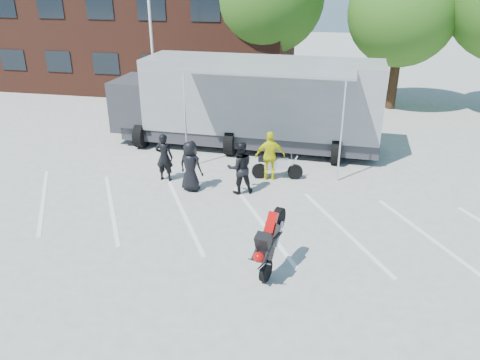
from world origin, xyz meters
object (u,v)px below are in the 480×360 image
(flagpole, at_px, (155,14))
(transporter_truck, at_px, (249,147))
(spectator_leather_b, at_px, (164,157))
(parked_motorcycle, at_px, (277,178))
(spectator_leather_a, at_px, (191,166))
(spectator_hivis, at_px, (270,156))
(tree_mid, at_px, (403,12))
(stunt_bike_rider, at_px, (275,268))
(spectator_leather_c, at_px, (240,168))

(flagpole, xyz_separation_m, transporter_truck, (4.87, -2.63, -5.05))
(spectator_leather_b, bearing_deg, parked_motorcycle, -164.66)
(spectator_leather_a, distance_m, spectator_hivis, 2.85)
(flagpole, bearing_deg, tree_mid, 23.97)
(flagpole, distance_m, tree_mid, 12.31)
(spectator_leather_b, bearing_deg, transporter_truck, -117.37)
(stunt_bike_rider, bearing_deg, transporter_truck, 118.76)
(transporter_truck, xyz_separation_m, stunt_bike_rider, (2.29, -8.63, 0.00))
(spectator_leather_b, height_order, spectator_leather_c, spectator_leather_c)
(spectator_leather_b, relative_size, spectator_leather_c, 0.97)
(transporter_truck, distance_m, spectator_hivis, 3.60)
(spectator_leather_c, distance_m, spectator_hivis, 1.53)
(tree_mid, xyz_separation_m, transporter_truck, (-6.38, -7.63, -4.94))
(tree_mid, distance_m, spectator_leather_a, 14.93)
(tree_mid, height_order, spectator_hivis, tree_mid)
(flagpole, relative_size, spectator_hivis, 4.50)
(spectator_leather_c, bearing_deg, parked_motorcycle, -151.21)
(transporter_truck, relative_size, spectator_leather_c, 6.45)
(tree_mid, height_order, spectator_leather_a, tree_mid)
(spectator_leather_a, distance_m, spectator_leather_c, 1.67)
(flagpole, distance_m, spectator_leather_a, 9.18)
(spectator_leather_a, bearing_deg, stunt_bike_rider, 146.83)
(flagpole, height_order, spectator_leather_b, flagpole)
(flagpole, height_order, spectator_hivis, flagpole)
(stunt_bike_rider, height_order, spectator_hivis, spectator_hivis)
(parked_motorcycle, distance_m, spectator_hivis, 0.93)
(spectator_leather_b, xyz_separation_m, spectator_leather_c, (2.81, -0.48, 0.03))
(stunt_bike_rider, relative_size, spectator_leather_b, 1.05)
(tree_mid, xyz_separation_m, stunt_bike_rider, (-4.09, -16.25, -4.94))
(flagpole, distance_m, transporter_truck, 7.49)
(transporter_truck, bearing_deg, spectator_leather_b, -117.90)
(transporter_truck, height_order, spectator_leather_a, transporter_truck)
(tree_mid, xyz_separation_m, parked_motorcycle, (-4.77, -10.73, -4.94))
(tree_mid, xyz_separation_m, spectator_leather_c, (-5.83, -12.13, -4.05))
(spectator_leather_a, bearing_deg, spectator_leather_b, -11.66)
(flagpole, height_order, tree_mid, flagpole)
(spectator_leather_a, relative_size, spectator_leather_b, 1.01)
(spectator_leather_c, bearing_deg, tree_mid, -139.53)
(tree_mid, xyz_separation_m, spectator_leather_a, (-7.50, -12.26, -4.07))
(stunt_bike_rider, bearing_deg, parked_motorcycle, 110.93)
(parked_motorcycle, height_order, stunt_bike_rider, stunt_bike_rider)
(transporter_truck, xyz_separation_m, spectator_leather_b, (-2.27, -4.02, 0.86))
(tree_mid, height_order, spectator_leather_b, tree_mid)
(spectator_hivis, bearing_deg, parked_motorcycle, -171.23)
(transporter_truck, height_order, spectator_leather_c, transporter_truck)
(tree_mid, relative_size, spectator_leather_b, 4.46)
(transporter_truck, xyz_separation_m, parked_motorcycle, (1.61, -3.11, 0.00))
(tree_mid, relative_size, spectator_leather_c, 4.30)
(spectator_leather_a, distance_m, spectator_leather_b, 1.30)
(transporter_truck, distance_m, spectator_leather_c, 4.62)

